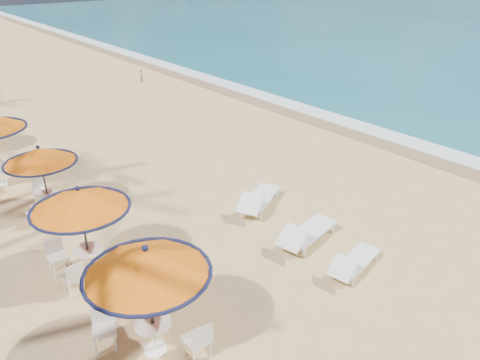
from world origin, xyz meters
The scene contains 10 objects.
ground centered at (0.00, 0.00, 0.00)m, with size 160.00×160.00×0.00m, color tan.
foam_strip centered at (9.30, 10.00, 0.00)m, with size 1.20×140.00×0.04m, color white.
wetsand_band centered at (8.40, 10.00, 0.00)m, with size 1.40×140.00×0.02m, color olive.
station_0 centered at (-4.86, 0.33, 1.89)m, with size 2.38×2.38×2.48m.
station_1 centered at (-4.85, 3.52, 1.76)m, with size 2.31×2.31×2.41m.
station_2 centered at (-4.60, 7.30, 1.67)m, with size 2.10×2.14×2.19m.
lounger_near centered at (0.23, -0.48, 0.31)m, with size 1.92×0.95×0.66m.
lounger_mid centered at (0.23, 1.13, 0.36)m, with size 2.25×1.11×0.77m.
lounger_far centered at (0.50, 3.43, 0.36)m, with size 2.22×1.62×0.77m.
person centered at (5.50, 20.29, 0.45)m, with size 0.33×0.22×0.90m, color #9A664E.
Camera 1 is at (-7.88, -6.11, 7.05)m, focal length 35.00 mm.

